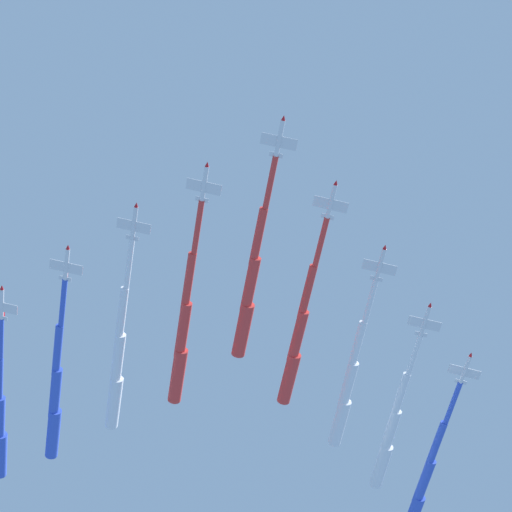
{
  "coord_description": "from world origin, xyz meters",
  "views": [
    {
      "loc": [
        60.12,
        -58.98,
        35.81
      ],
      "look_at": [
        0.0,
        0.0,
        205.01
      ],
      "focal_mm": 54.39,
      "sensor_mm": 36.0,
      "label": 1
    }
  ],
  "objects": [
    {
      "name": "jet_lead",
      "position": [
        -6.54,
        4.53,
        204.27
      ],
      "size": [
        54.48,
        38.99,
        3.91
      ],
      "color": "silver"
    },
    {
      "name": "jet_port_inner",
      "position": [
        -9.49,
        24.55,
        205.91
      ],
      "size": [
        54.93,
        38.74,
        3.98
      ],
      "color": "silver"
    },
    {
      "name": "jet_starboard_inner",
      "position": [
        -27.93,
        1.38,
        203.81
      ],
      "size": [
        56.92,
        41.49,
        4.03
      ],
      "color": "silver"
    },
    {
      "name": "jet_port_mid",
      "position": [
        -10.01,
        44.17,
        204.4
      ],
      "size": [
        51.64,
        37.8,
        4.05
      ],
      "color": "silver"
    },
    {
      "name": "jet_starboard_mid",
      "position": [
        -47.71,
        -4.05,
        205.67
      ],
      "size": [
        56.83,
        40.52,
        3.92
      ],
      "color": "silver"
    },
    {
      "name": "jet_port_outer",
      "position": [
        -12.31,
        63.86,
        204.32
      ],
      "size": [
        51.05,
        37.0,
        4.0
      ],
      "color": "silver"
    },
    {
      "name": "jet_starboard_outer",
      "position": [
        -67.16,
        -9.37,
        205.0
      ],
      "size": [
        56.27,
        39.7,
        3.91
      ],
      "color": "silver"
    },
    {
      "name": "jet_trail_port",
      "position": [
        -18.54,
        85.93,
        206.09
      ],
      "size": [
        56.52,
        39.89,
        4.01
      ],
      "color": "silver"
    },
    {
      "name": "jet_trail_starboard",
      "position": [
        -83.86,
        -15.14,
        204.24
      ],
      "size": [
        51.51,
        38.15,
        4.02
      ],
      "color": "silver"
    }
  ]
}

